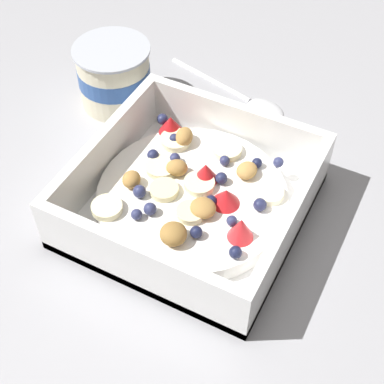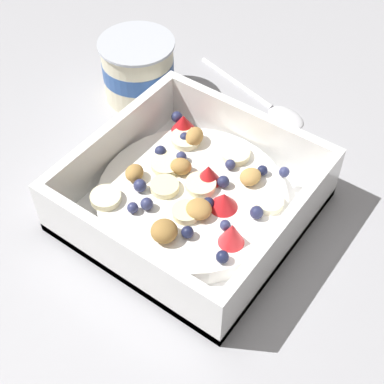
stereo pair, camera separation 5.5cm
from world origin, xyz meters
The scene contains 4 objects.
ground_plane centered at (0.00, 0.00, 0.00)m, with size 2.40×2.40×0.00m, color #9E9EA3.
fruit_bowl centered at (0.02, 0.01, 0.02)m, with size 0.21×0.21×0.06m.
spoon centered at (0.20, 0.03, 0.00)m, with size 0.06×0.17×0.01m.
yogurt_cup centered at (0.13, 0.17, 0.04)m, with size 0.09×0.09×0.07m.
Camera 1 is at (-0.31, -0.16, 0.45)m, focal length 53.49 mm.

